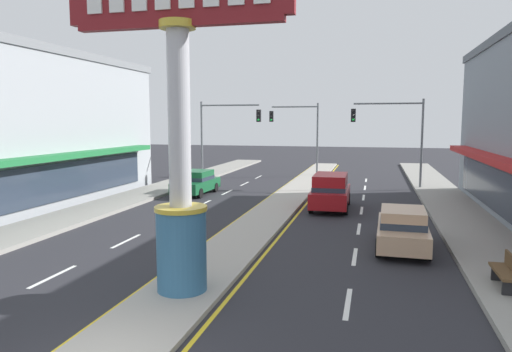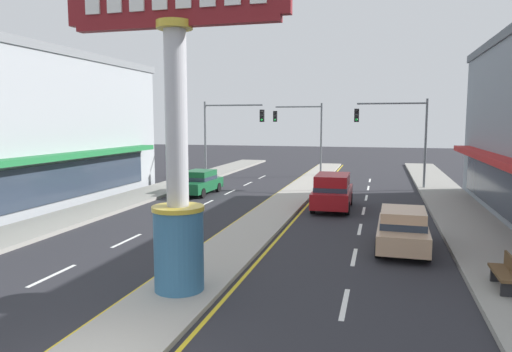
{
  "view_description": "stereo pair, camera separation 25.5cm",
  "coord_description": "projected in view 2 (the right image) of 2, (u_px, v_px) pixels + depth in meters",
  "views": [
    {
      "loc": [
        4.97,
        -7.25,
        4.72
      ],
      "look_at": [
        0.58,
        10.33,
        2.6
      ],
      "focal_mm": 33.23,
      "sensor_mm": 36.0,
      "label": 1
    },
    {
      "loc": [
        5.22,
        -7.19,
        4.72
      ],
      "look_at": [
        0.58,
        10.33,
        2.6
      ],
      "focal_mm": 33.23,
      "sensor_mm": 36.0,
      "label": 2
    }
  ],
  "objects": [
    {
      "name": "lane_markings",
      "position": [
        276.0,
        211.0,
        24.76
      ],
      "size": [
        8.98,
        52.0,
        0.01
      ],
      "color": "silver",
      "rests_on": "ground"
    },
    {
      "name": "suv_near_left_lane",
      "position": [
        332.0,
        191.0,
        25.23
      ],
      "size": [
        2.02,
        4.63,
        1.9
      ],
      "color": "maroon",
      "rests_on": "ground"
    },
    {
      "name": "district_sign",
      "position": [
        177.0,
        150.0,
        12.49
      ],
      "size": [
        6.08,
        1.41,
        8.43
      ],
      "color": "#33668C",
      "rests_on": "median_strip"
    },
    {
      "name": "sidewalk_right",
      "position": [
        467.0,
        222.0,
        21.8
      ],
      "size": [
        2.86,
        60.0,
        0.18
      ],
      "primitive_type": "cube",
      "color": "gray",
      "rests_on": "ground"
    },
    {
      "name": "sedan_near_right_lane",
      "position": [
        199.0,
        182.0,
        30.48
      ],
      "size": [
        1.94,
        4.35,
        1.53
      ],
      "color": "#14562D",
      "rests_on": "ground"
    },
    {
      "name": "sidewalk_left",
      "position": [
        114.0,
        204.0,
        26.46
      ],
      "size": [
        2.86,
        60.0,
        0.18
      ],
      "primitive_type": "cube",
      "color": "gray",
      "rests_on": "ground"
    },
    {
      "name": "median_strip",
      "position": [
        282.0,
        206.0,
        26.05
      ],
      "size": [
        2.24,
        52.0,
        0.14
      ],
      "primitive_type": "cube",
      "color": "#A39E93",
      "rests_on": "ground"
    },
    {
      "name": "sedan_far_right_lane",
      "position": [
        403.0,
        229.0,
        17.33
      ],
      "size": [
        1.93,
        4.35,
        1.53
      ],
      "color": "tan",
      "rests_on": "ground"
    },
    {
      "name": "traffic_light_right_side",
      "position": [
        399.0,
        128.0,
        32.34
      ],
      "size": [
        4.86,
        0.46,
        6.2
      ],
      "color": "slate",
      "rests_on": "ground"
    },
    {
      "name": "traffic_light_median_far",
      "position": [
        304.0,
        127.0,
        40.23
      ],
      "size": [
        4.2,
        0.46,
        6.2
      ],
      "color": "slate",
      "rests_on": "ground"
    },
    {
      "name": "street_bench",
      "position": [
        506.0,
        272.0,
        12.79
      ],
      "size": [
        0.48,
        1.6,
        0.88
      ],
      "color": "brown",
      "rests_on": "sidewalk_right"
    },
    {
      "name": "traffic_light_left_side",
      "position": [
        226.0,
        127.0,
        36.41
      ],
      "size": [
        4.86,
        0.46,
        6.2
      ],
      "color": "slate",
      "rests_on": "ground"
    }
  ]
}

